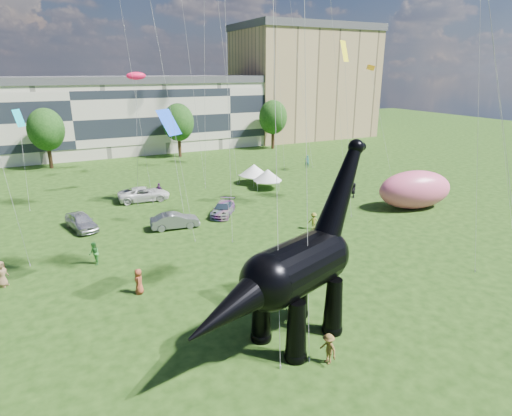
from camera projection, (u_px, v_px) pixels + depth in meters
name	position (u px, v px, depth m)	size (l,w,h in m)	color
ground	(316.00, 330.00, 24.46)	(220.00, 220.00, 0.00)	#16330C
terrace_row	(71.00, 120.00, 72.04)	(78.00, 11.00, 12.00)	beige
apartment_block	(303.00, 85.00, 93.35)	(28.00, 18.00, 22.00)	tan
tree_mid_left	(45.00, 126.00, 62.59)	(5.20, 5.20, 9.44)	#382314
tree_mid_right	(178.00, 119.00, 71.05)	(5.20, 5.20, 9.44)	#382314
tree_far_right	(273.00, 115.00, 78.66)	(5.20, 5.20, 9.44)	#382314
dinosaur_sculpture	(292.00, 273.00, 22.29)	(13.11, 6.36, 10.88)	black
car_silver	(81.00, 221.00, 39.59)	(1.87, 4.64, 1.58)	#BCBBC1
car_grey	(175.00, 221.00, 39.94)	(1.56, 4.48, 1.48)	slate
car_white	(144.00, 194.00, 48.32)	(2.62, 5.68, 1.58)	white
car_dark	(223.00, 209.00, 43.57)	(1.87, 4.60, 1.33)	#595960
gazebo_near	(254.00, 170.00, 55.39)	(4.62, 4.62, 2.55)	white
gazebo_far	(268.00, 175.00, 52.95)	(4.66, 4.66, 2.46)	silver
inflatable_pink	(415.00, 190.00, 45.41)	(8.16, 4.08, 4.08)	#F25E88
visitors	(204.00, 230.00, 37.22)	(50.22, 39.84, 1.86)	#3C9039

